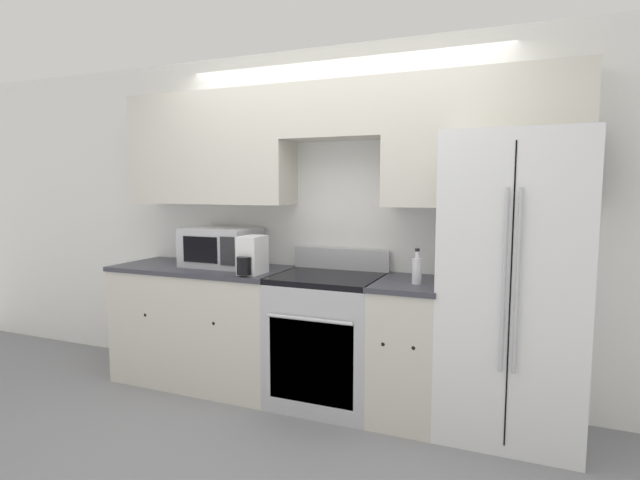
# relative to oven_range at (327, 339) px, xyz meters

# --- Properties ---
(ground_plane) EXTENTS (12.00, 12.00, 0.00)m
(ground_plane) POSITION_rel_oven_range_xyz_m (-0.06, -0.31, -0.47)
(ground_plane) COLOR gray
(wall_back) EXTENTS (8.00, 0.39, 2.60)m
(wall_back) POSITION_rel_oven_range_xyz_m (-0.06, 0.27, 1.06)
(wall_back) COLOR white
(wall_back) RESTS_ON ground_plane
(lower_cabinets_left) EXTENTS (1.40, 0.64, 0.93)m
(lower_cabinets_left) POSITION_rel_oven_range_xyz_m (-1.07, 0.00, -0.00)
(lower_cabinets_left) COLOR beige
(lower_cabinets_left) RESTS_ON ground_plane
(lower_cabinets_right) EXTENTS (0.45, 0.64, 0.93)m
(lower_cabinets_right) POSITION_rel_oven_range_xyz_m (0.59, 0.00, -0.00)
(lower_cabinets_right) COLOR beige
(lower_cabinets_right) RESTS_ON ground_plane
(oven_range) EXTENTS (0.75, 0.65, 1.09)m
(oven_range) POSITION_rel_oven_range_xyz_m (0.00, 0.00, 0.00)
(oven_range) COLOR #B7B7BC
(oven_range) RESTS_ON ground_plane
(refrigerator) EXTENTS (0.84, 0.78, 1.88)m
(refrigerator) POSITION_rel_oven_range_xyz_m (1.22, 0.06, 0.47)
(refrigerator) COLOR white
(refrigerator) RESTS_ON ground_plane
(microwave) EXTENTS (0.55, 0.42, 0.30)m
(microwave) POSITION_rel_oven_range_xyz_m (-0.94, 0.08, 0.61)
(microwave) COLOR #B7B7BC
(microwave) RESTS_ON lower_cabinets_left
(bottle) EXTENTS (0.06, 0.06, 0.23)m
(bottle) POSITION_rel_oven_range_xyz_m (0.65, -0.07, 0.55)
(bottle) COLOR silver
(bottle) RESTS_ON lower_cabinets_right
(electric_kettle) EXTENTS (0.15, 0.28, 0.27)m
(electric_kettle) POSITION_rel_oven_range_xyz_m (-0.52, -0.16, 0.59)
(electric_kettle) COLOR white
(electric_kettle) RESTS_ON lower_cabinets_left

